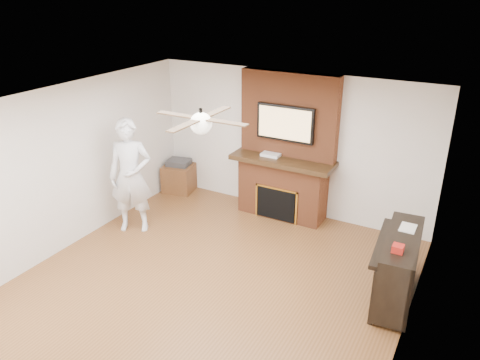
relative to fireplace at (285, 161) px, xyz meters
The scene contains 12 objects.
room_shell 2.56m from the fireplace, 90.00° to the right, with size 5.36×5.86×2.86m.
fireplace is the anchor object (origin of this frame).
tv 0.69m from the fireplace, 90.00° to the right, with size 1.00×0.08×0.60m.
ceiling_fan 2.88m from the fireplace, 90.00° to the right, with size 1.21×1.21×0.31m.
person 2.59m from the fireplace, 138.79° to the right, with size 0.70×0.46×1.90m, color silver.
side_table 2.31m from the fireplace, behind, with size 0.65×0.65×0.64m.
piano 2.79m from the fireplace, 34.07° to the right, with size 0.62×1.43×1.00m.
cable_box 0.27m from the fireplace, 156.60° to the right, with size 0.32×0.18×0.05m, color silver.
candle_orange 0.98m from the fireplace, 126.67° to the right, with size 0.07×0.07×0.11m, color #CB6317.
candle_green 0.97m from the fireplace, 79.96° to the right, with size 0.07×0.07×0.09m, color #41722D.
candle_cream 0.98m from the fireplace, 50.14° to the right, with size 0.08×0.08×0.11m, color beige.
candle_blue 1.03m from the fireplace, 39.74° to the right, with size 0.06×0.06×0.09m, color navy.
Camera 1 is at (2.92, -4.39, 3.86)m, focal length 35.00 mm.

